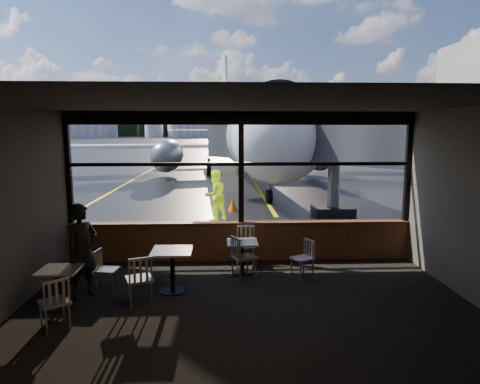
{
  "coord_description": "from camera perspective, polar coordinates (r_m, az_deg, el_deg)",
  "views": [
    {
      "loc": [
        -0.46,
        -9.89,
        3.07
      ],
      "look_at": [
        0.02,
        1.0,
        1.5
      ],
      "focal_mm": 32.0,
      "sensor_mm": 36.0,
      "label": 1
    }
  ],
  "objects": [
    {
      "name": "fuel_tank_a",
      "position": [
        194.15,
        -11.39,
        8.03
      ],
      "size": [
        8.0,
        8.0,
        6.0
      ],
      "primitive_type": "cylinder",
      "color": "silver",
      "rests_on": "ground_plane"
    },
    {
      "name": "mullion_left",
      "position": [
        10.52,
        -21.91,
        2.86
      ],
      "size": [
        0.12,
        0.12,
        2.6
      ],
      "primitive_type": "cube",
      "color": "black",
      "rests_on": "ground"
    },
    {
      "name": "mullion_centre",
      "position": [
        9.94,
        0.15,
        3.17
      ],
      "size": [
        0.12,
        0.12,
        2.6
      ],
      "primitive_type": "cube",
      "color": "black",
      "rests_on": "ground"
    },
    {
      "name": "fuel_tank_b",
      "position": [
        192.88,
        -8.42,
        8.11
      ],
      "size": [
        8.0,
        8.0,
        6.0
      ],
      "primitive_type": "cylinder",
      "color": "silver",
      "rests_on": "ground_plane"
    },
    {
      "name": "ground_crew",
      "position": [
        14.62,
        -3.36,
        -0.45
      ],
      "size": [
        1.08,
        1.04,
        1.75
      ],
      "primitive_type": "imported",
      "rotation": [
        0.0,
        0.0,
        3.8
      ],
      "color": "#BFF219",
      "rests_on": "ground_plane"
    },
    {
      "name": "cafe_table_mid",
      "position": [
        8.39,
        -9.01,
        -10.36
      ],
      "size": [
        0.75,
        0.75,
        0.83
      ],
      "primitive_type": null,
      "color": "#9A938D",
      "rests_on": "carpet_floor"
    },
    {
      "name": "chair_near_n",
      "position": [
        9.77,
        0.74,
        -7.29
      ],
      "size": [
        0.54,
        0.54,
        0.92
      ],
      "primitive_type": null,
      "rotation": [
        0.0,
        0.0,
        3.06
      ],
      "color": "beige",
      "rests_on": "carpet_floor"
    },
    {
      "name": "chair_near_w",
      "position": [
        8.95,
        0.55,
        -8.74
      ],
      "size": [
        0.67,
        0.67,
        0.93
      ],
      "primitive_type": null,
      "rotation": [
        0.0,
        0.0,
        -1.14
      ],
      "color": "#B2ADA1",
      "rests_on": "carpet_floor"
    },
    {
      "name": "treeline",
      "position": [
        219.91,
        -2.43,
        8.97
      ],
      "size": [
        360.0,
        3.0,
        12.0
      ],
      "primitive_type": "cube",
      "color": "black",
      "rests_on": "ground_plane"
    },
    {
      "name": "cafe_table_left",
      "position": [
        8.19,
        -22.8,
        -11.81
      ],
      "size": [
        0.65,
        0.65,
        0.72
      ],
      "primitive_type": null,
      "color": "gray",
      "rests_on": "carpet_floor"
    },
    {
      "name": "passenger",
      "position": [
        8.41,
        -20.28,
        -7.39
      ],
      "size": [
        0.72,
        0.77,
        1.77
      ],
      "primitive_type": "imported",
      "rotation": [
        0.0,
        0.0,
        0.96
      ],
      "color": "black",
      "rests_on": "carpet_floor"
    },
    {
      "name": "chair_mid_s",
      "position": [
        7.91,
        -13.3,
        -11.28
      ],
      "size": [
        0.65,
        0.65,
        0.93
      ],
      "primitive_type": null,
      "rotation": [
        0.0,
        0.0,
        0.35
      ],
      "color": "#B3AEA2",
      "rests_on": "carpet_floor"
    },
    {
      "name": "hangar_right",
      "position": [
        197.4,
        15.5,
        8.77
      ],
      "size": [
        50.0,
        20.0,
        12.0
      ],
      "primitive_type": null,
      "color": "silver",
      "rests_on": "ground_plane"
    },
    {
      "name": "ceiling",
      "position": [
        6.91,
        1.34,
        11.75
      ],
      "size": [
        8.0,
        6.0,
        0.04
      ],
      "primitive_type": "cube",
      "color": "#38332D",
      "rests_on": "ground"
    },
    {
      "name": "window_sill",
      "position": [
        10.24,
        0.15,
        -6.63
      ],
      "size": [
        8.0,
        0.28,
        0.9
      ],
      "primitive_type": "cube",
      "color": "#532A19",
      "rests_on": "ground"
    },
    {
      "name": "hangar_mid",
      "position": [
        194.9,
        -2.41,
        8.77
      ],
      "size": [
        38.0,
        15.0,
        10.0
      ],
      "primitive_type": null,
      "color": "silver",
      "rests_on": "ground_plane"
    },
    {
      "name": "mullion_right",
      "position": [
        10.86,
        21.49,
        3.03
      ],
      "size": [
        0.12,
        0.12,
        2.6
      ],
      "primitive_type": "cube",
      "color": "black",
      "rests_on": "ground"
    },
    {
      "name": "wall_back",
      "position": [
        4.13,
        4.1,
        -10.49
      ],
      "size": [
        8.0,
        0.04,
        3.5
      ],
      "primitive_type": "cube",
      "color": "#4D463D",
      "rests_on": "ground"
    },
    {
      "name": "window_transom",
      "position": [
        9.93,
        0.15,
        3.75
      ],
      "size": [
        8.0,
        0.1,
        0.08
      ],
      "primitive_type": "cube",
      "color": "black",
      "rests_on": "ground"
    },
    {
      "name": "chair_near_e",
      "position": [
        9.16,
        8.31,
        -8.81
      ],
      "size": [
        0.59,
        0.59,
        0.81
      ],
      "primitive_type": null,
      "rotation": [
        0.0,
        0.0,
        2.04
      ],
      "color": "beige",
      "rests_on": "carpet_floor"
    },
    {
      "name": "cone_nose",
      "position": [
        16.44,
        -0.99,
        -1.68
      ],
      "size": [
        0.36,
        0.36,
        0.49
      ],
      "primitive_type": "cone",
      "color": "#FF5108",
      "rests_on": "ground_plane"
    },
    {
      "name": "chair_mid_w",
      "position": [
        8.74,
        -17.28,
        -9.92
      ],
      "size": [
        0.51,
        0.51,
        0.82
      ],
      "primitive_type": null,
      "rotation": [
        0.0,
        0.0,
        -1.72
      ],
      "color": "beige",
      "rests_on": "carpet_floor"
    },
    {
      "name": "window_header",
      "position": [
        9.9,
        0.15,
        9.82
      ],
      "size": [
        8.0,
        0.18,
        0.3
      ],
      "primitive_type": "cube",
      "color": "black",
      "rests_on": "ground"
    },
    {
      "name": "chair_left_s",
      "position": [
        7.4,
        -23.51,
        -13.39
      ],
      "size": [
        0.66,
        0.66,
        0.87
      ],
      "primitive_type": null,
      "rotation": [
        0.0,
        0.0,
        0.61
      ],
      "color": "#B5B1A3",
      "rests_on": "carpet_floor"
    },
    {
      "name": "jet_bridge",
      "position": [
        15.93,
        12.31,
        5.32
      ],
      "size": [
        8.7,
        10.63,
        4.64
      ],
      "primitive_type": null,
      "color": "#2D2D2F",
      "rests_on": "ground_plane"
    },
    {
      "name": "carpet_floor",
      "position": [
        7.55,
        1.25,
        -15.72
      ],
      "size": [
        8.0,
        6.0,
        0.01
      ],
      "primitive_type": "cube",
      "color": "black",
      "rests_on": "ground"
    },
    {
      "name": "ground_plane",
      "position": [
        129.92,
        -2.33,
        6.85
      ],
      "size": [
        520.0,
        520.0,
        0.0
      ],
      "primitive_type": "plane",
      "color": "black",
      "rests_on": "ground"
    },
    {
      "name": "cafe_table_near",
      "position": [
        9.3,
        0.3,
        -8.76
      ],
      "size": [
        0.65,
        0.65,
        0.72
      ],
      "primitive_type": null,
      "color": "#ACA59E",
      "rests_on": "carpet_floor"
    },
    {
      "name": "wall_left",
      "position": [
        7.85,
        -29.28,
        -2.55
      ],
      "size": [
        0.04,
        6.0,
        3.5
      ],
      "primitive_type": "cube",
      "color": "#4D463D",
      "rests_on": "ground"
    },
    {
      "name": "fuel_tank_c",
      "position": [
        192.12,
        -5.42,
        8.16
      ],
      "size": [
        8.0,
        8.0,
        6.0
      ],
      "primitive_type": "cylinder",
      "color": "silver",
      "rests_on": "ground_plane"
    },
    {
      "name": "airliner",
      "position": [
        29.36,
        0.14,
        12.38
      ],
      "size": [
        30.37,
        35.71,
        10.42
      ],
      "primitive_type": null,
      "rotation": [
        0.0,
        0.0,
        0.06
      ],
      "color": "white",
      "rests_on": "ground_plane"
    },
    {
      "name": "hangar_left",
      "position": [
        202.23,
        -22.88,
        8.27
      ],
      "size": [
        45.0,
        18.0,
        11.0
      ],
      "primitive_type": null,
      "color": "silver",
      "rests_on": "ground_plane"
    }
  ]
}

